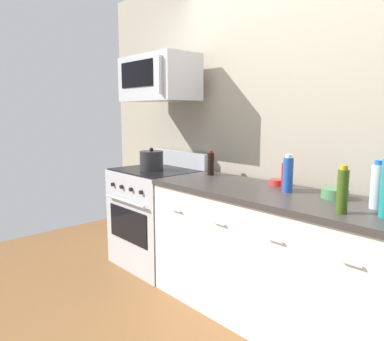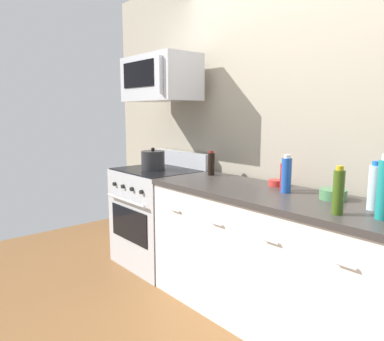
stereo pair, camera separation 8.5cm
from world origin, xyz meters
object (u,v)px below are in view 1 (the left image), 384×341
Objects in this scene: microwave at (159,79)px; bottle_soda_blue at (288,174)px; bottle_water_clear at (377,186)px; bottle_olive_oil at (343,191)px; stockpot at (152,160)px; bowl_green_glaze at (335,193)px; range_oven at (157,216)px; bottle_hot_sauce_red at (285,176)px; bottle_soy_sauce_dark at (211,164)px; bowl_red_small at (278,182)px.

microwave reaches higher than bottle_soda_blue.
bottle_water_clear is 1.05× the size of bottle_olive_oil.
stockpot is at bearing -176.77° from bottle_water_clear.
bottle_water_clear is at bearing 70.25° from bottle_olive_oil.
stockpot is at bearing -174.10° from bowl_green_glaze.
range_oven is at bearing -175.91° from bowl_green_glaze.
bottle_soy_sauce_dark is at bearing 176.45° from bottle_hot_sauce_red.
stockpot is (-0.00, -0.10, -0.74)m from microwave.
bottle_hot_sauce_red reaches higher than bowl_red_small.
bowl_red_small is at bearing 142.13° from bottle_hot_sauce_red.
bowl_green_glaze is (-0.27, 0.06, -0.09)m from bottle_water_clear.
bottle_olive_oil reaches higher than bottle_soy_sauce_dark.
bottle_soy_sauce_dark reaches higher than range_oven.
microwave reaches higher than stockpot.
bowl_green_glaze is at bearing 1.22° from bottle_hot_sauce_red.
bottle_soy_sauce_dark reaches higher than bottle_hot_sauce_red.
bottle_water_clear is at bearing 1.66° from range_oven.
bottle_soda_blue is at bearing 0.64° from microwave.
bottle_olive_oil is at bearing -26.28° from bottle_soda_blue.
bottle_olive_oil is 1.57× the size of bowl_green_glaze.
bottle_soy_sauce_dark is at bearing 15.97° from range_oven.
bottle_soy_sauce_dark is 1.39m from bottle_water_clear.
bottle_water_clear is 0.76m from bowl_red_small.
bottle_soda_blue is at bearing -41.77° from bottle_hot_sauce_red.
bottle_hot_sauce_red is 0.75× the size of bottle_water_clear.
bottle_water_clear is (1.94, 0.06, 0.58)m from range_oven.
bottle_soy_sauce_dark is (0.56, 0.11, -0.73)m from microwave.
bowl_green_glaze is (0.36, 0.01, -0.06)m from bottle_hot_sauce_red.
range_oven is 5.28× the size of bottle_hot_sauce_red.
bottle_soda_blue is (1.37, 0.02, -0.71)m from microwave.
bowl_green_glaze is at bearing 4.09° from range_oven.
bottle_water_clear reaches higher than bottle_soy_sauce_dark.
bottle_water_clear reaches higher than stockpot.
bottle_olive_oil reaches higher than bottle_hot_sauce_red.
bottle_olive_oil is 0.36m from bowl_green_glaze.
bottle_hot_sauce_red is at bearing 174.89° from bottle_water_clear.
bottle_hot_sauce_red is 0.61m from bottle_olive_oil.
bottle_hot_sauce_red is 1.68× the size of bowl_red_small.
range_oven is at bearing -90.29° from microwave.
bowl_red_small is at bearing 168.74° from bottle_water_clear.
range_oven is 1.43m from bottle_hot_sauce_red.
range_oven is 3.98× the size of bottle_water_clear.
range_oven is 1.95m from bottle_olive_oil.
microwave is at bearing -177.08° from bottle_hot_sauce_red.
bottle_olive_oil is at bearing -30.11° from bowl_red_small.
bottle_olive_oil is 2.13× the size of bowl_red_small.
bottle_olive_oil reaches higher than bowl_green_glaze.
bottle_olive_oil is at bearing -14.52° from bottle_soy_sauce_dark.
bottle_water_clear is at bearing -5.11° from bottle_hot_sauce_red.
bottle_soy_sauce_dark is 0.96× the size of stockpot.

